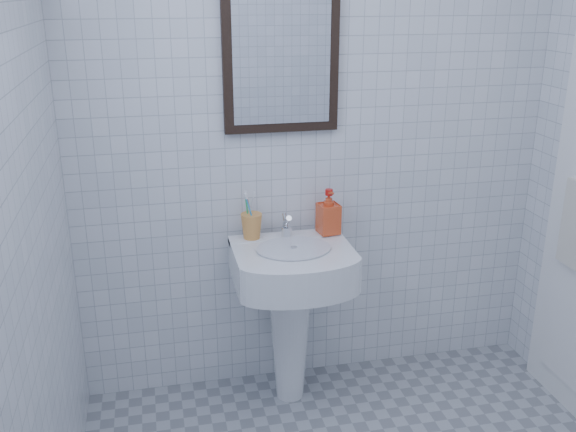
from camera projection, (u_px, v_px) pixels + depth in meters
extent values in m
cube|color=white|center=(316.00, 127.00, 2.86)|extent=(2.20, 0.02, 2.50)
cube|color=white|center=(0.00, 246.00, 1.53)|extent=(0.02, 2.40, 2.50)
cone|color=white|center=(290.00, 335.00, 2.96)|extent=(0.20, 0.20, 0.64)
cube|color=white|center=(292.00, 264.00, 2.79)|extent=(0.51, 0.37, 0.16)
cube|color=white|center=(285.00, 238.00, 2.90)|extent=(0.51, 0.09, 0.03)
cylinder|color=silver|center=(294.00, 248.00, 2.74)|extent=(0.32, 0.32, 0.01)
cylinder|color=silver|center=(286.00, 232.00, 2.86)|extent=(0.05, 0.05, 0.05)
cylinder|color=silver|center=(287.00, 221.00, 2.83)|extent=(0.02, 0.09, 0.07)
cylinder|color=silver|center=(286.00, 222.00, 2.87)|extent=(0.03, 0.05, 0.09)
imported|color=red|center=(329.00, 212.00, 2.89)|extent=(0.10, 0.11, 0.20)
cube|color=black|center=(281.00, 59.00, 2.71)|extent=(0.50, 0.04, 0.62)
cube|color=white|center=(282.00, 60.00, 2.69)|extent=(0.42, 0.00, 0.54)
cube|color=white|center=(576.00, 225.00, 2.77)|extent=(0.03, 0.16, 0.38)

